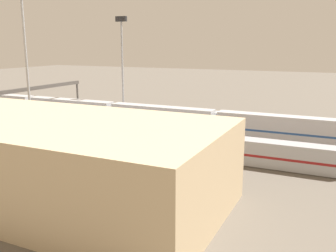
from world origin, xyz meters
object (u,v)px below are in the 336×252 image
(train_on_track_2, at_px, (103,121))
(maintenance_shed, at_px, (0,150))
(signal_gantry, at_px, (43,91))
(train_on_track_4, at_px, (122,136))
(train_on_track_0, at_px, (240,122))
(light_mast_1, at_px, (25,46))
(train_on_track_1, at_px, (161,118))
(light_mast_0, at_px, (122,54))

(train_on_track_2, xyz_separation_m, maintenance_shed, (-7.04, 32.31, 2.76))
(signal_gantry, bearing_deg, train_on_track_4, 159.76)
(train_on_track_4, bearing_deg, train_on_track_0, -128.58)
(train_on_track_0, relative_size, train_on_track_4, 0.76)
(train_on_track_0, distance_m, light_mast_1, 43.93)
(train_on_track_1, bearing_deg, light_mast_1, 43.98)
(train_on_track_0, distance_m, light_mast_0, 32.75)
(train_on_track_4, distance_m, light_mast_0, 29.84)
(train_on_track_0, distance_m, train_on_track_4, 25.58)
(train_on_track_1, bearing_deg, light_mast_0, -28.62)
(train_on_track_0, relative_size, light_mast_0, 3.73)
(train_on_track_2, height_order, light_mast_1, light_mast_1)
(train_on_track_1, distance_m, light_mast_0, 20.72)
(light_mast_1, xyz_separation_m, signal_gantry, (8.92, -12.91, -10.11))
(train_on_track_4, relative_size, signal_gantry, 4.79)
(train_on_track_4, bearing_deg, train_on_track_2, -42.33)
(light_mast_0, bearing_deg, maintenance_shed, 102.24)
(train_on_track_4, distance_m, light_mast_1, 24.11)
(train_on_track_1, distance_m, light_mast_1, 29.81)
(train_on_track_2, relative_size, train_on_track_4, 0.39)
(train_on_track_2, bearing_deg, train_on_track_4, 137.67)
(train_on_track_2, relative_size, maintenance_shed, 0.83)
(train_on_track_4, xyz_separation_m, train_on_track_1, (-0.37, -15.00, 0.61))
(train_on_track_0, bearing_deg, maintenance_shed, 64.82)
(light_mast_1, height_order, maintenance_shed, light_mast_1)
(light_mast_0, xyz_separation_m, signal_gantry, (13.42, 12.68, -8.31))
(train_on_track_2, height_order, train_on_track_1, train_on_track_1)
(light_mast_0, relative_size, maintenance_shed, 0.43)
(train_on_track_1, relative_size, light_mast_0, 4.93)
(train_on_track_2, distance_m, light_mast_1, 21.44)
(train_on_track_0, xyz_separation_m, train_on_track_1, (15.59, 5.00, 0.51))
(train_on_track_1, distance_m, signal_gantry, 28.35)
(light_mast_1, height_order, signal_gantry, light_mast_1)
(train_on_track_4, relative_size, light_mast_0, 4.93)
(train_on_track_1, xyz_separation_m, light_mast_0, (14.07, -7.68, 13.13))
(train_on_track_1, xyz_separation_m, maintenance_shed, (4.30, 37.31, 2.18))
(train_on_track_2, xyz_separation_m, train_on_track_4, (-10.98, 10.00, -0.02))
(train_on_track_2, bearing_deg, light_mast_1, 60.80)
(light_mast_0, xyz_separation_m, maintenance_shed, (-9.76, 44.98, -10.95))
(light_mast_0, bearing_deg, train_on_track_1, 151.38)
(train_on_track_0, distance_m, train_on_track_1, 16.38)
(light_mast_0, height_order, signal_gantry, light_mast_0)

